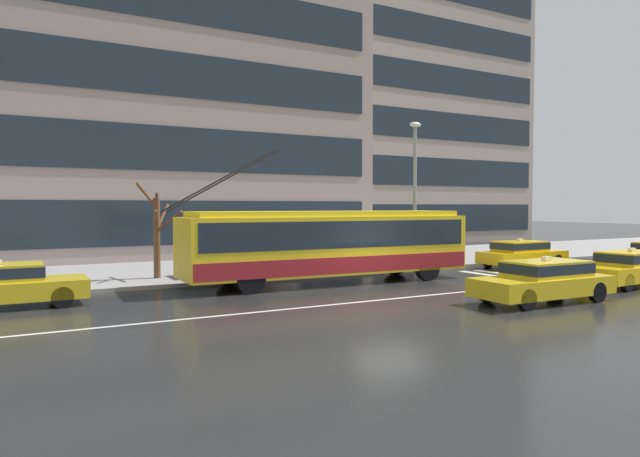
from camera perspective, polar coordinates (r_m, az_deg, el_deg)
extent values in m
plane|color=#242525|center=(19.59, 7.31, -6.35)|extent=(160.00, 160.00, 0.00)
cube|color=gray|center=(27.79, -4.49, -3.65)|extent=(80.00, 10.00, 0.14)
cube|color=beige|center=(24.78, 17.57, -4.62)|extent=(0.44, 4.40, 0.01)
cube|color=beige|center=(25.43, 18.97, -4.46)|extent=(0.44, 4.40, 0.01)
cube|color=beige|center=(26.11, 20.29, -4.31)|extent=(0.44, 4.40, 0.01)
cube|color=beige|center=(26.79, 21.55, -4.16)|extent=(0.44, 4.40, 0.01)
cube|color=beige|center=(27.49, 22.74, -4.02)|extent=(0.44, 4.40, 0.01)
cube|color=silver|center=(18.65, 9.52, -6.79)|extent=(72.00, 0.14, 0.01)
cube|color=yellow|center=(21.46, 0.93, -1.61)|extent=(11.29, 2.84, 2.13)
cube|color=yellow|center=(21.41, 0.94, 1.50)|extent=(10.61, 2.57, 0.20)
cube|color=#1E2833|center=(21.43, 0.94, -0.47)|extent=(10.85, 2.85, 0.98)
cube|color=maroon|center=(21.51, 0.93, -3.42)|extent=(11.18, 2.86, 0.60)
cube|color=#1E2833|center=(24.56, 12.44, -0.18)|extent=(0.19, 2.19, 1.06)
cube|color=black|center=(24.45, 12.18, 1.07)|extent=(0.22, 1.90, 0.28)
cylinder|color=black|center=(20.12, -10.22, 4.79)|extent=(3.97, 0.18, 2.22)
cylinder|color=black|center=(19.45, -9.61, 4.88)|extent=(3.97, 0.18, 2.22)
cylinder|color=black|center=(24.47, 7.61, -3.41)|extent=(1.05, 0.33, 1.04)
cylinder|color=black|center=(22.72, 10.79, -3.86)|extent=(1.05, 0.33, 1.04)
cylinder|color=black|center=(21.13, -9.13, -4.31)|extent=(1.05, 0.33, 1.04)
cylinder|color=black|center=(19.08, -7.06, -5.00)|extent=(1.05, 0.33, 1.04)
cube|color=yellow|center=(18.56, 21.50, -5.39)|extent=(4.60, 1.88, 0.55)
cube|color=yellow|center=(18.64, 21.89, -3.77)|extent=(2.50, 1.57, 0.48)
cube|color=#1E2833|center=(18.64, 21.90, -3.69)|extent=(2.54, 1.59, 0.31)
cube|color=silver|center=(18.61, 21.91, -2.82)|extent=(0.28, 0.17, 0.12)
cylinder|color=black|center=(16.97, 20.12, -6.75)|extent=(0.63, 0.22, 0.62)
cylinder|color=black|center=(18.04, 16.48, -6.18)|extent=(0.63, 0.22, 0.62)
cylinder|color=black|center=(19.27, 26.18, -5.78)|extent=(0.63, 0.22, 0.62)
cylinder|color=black|center=(20.22, 22.64, -5.35)|extent=(0.63, 0.22, 0.62)
cube|color=gold|center=(18.67, -29.25, -5.48)|extent=(4.44, 1.79, 0.55)
cylinder|color=black|center=(19.51, -24.90, -5.66)|extent=(0.62, 0.20, 0.62)
cylinder|color=black|center=(17.96, -24.56, -6.32)|extent=(0.62, 0.20, 0.62)
cube|color=yellow|center=(23.70, 28.68, -3.88)|extent=(4.52, 1.99, 0.55)
cube|color=yellow|center=(23.81, 28.91, -2.61)|extent=(2.48, 1.63, 0.48)
cube|color=#1E2833|center=(23.80, 28.91, -2.55)|extent=(2.52, 1.65, 0.31)
cube|color=silver|center=(23.78, 28.92, -1.87)|extent=(0.29, 0.18, 0.12)
cylinder|color=black|center=(22.08, 28.58, -4.82)|extent=(0.63, 0.24, 0.62)
cylinder|color=black|center=(22.85, 25.21, -4.53)|extent=(0.63, 0.24, 0.62)
cylinder|color=black|center=(25.36, 28.75, -3.94)|extent=(0.63, 0.24, 0.62)
cube|color=yellow|center=(28.75, 19.75, -2.70)|extent=(4.48, 1.75, 0.55)
cube|color=yellow|center=(28.57, 19.53, -1.69)|extent=(2.42, 1.50, 0.48)
cube|color=#1E2833|center=(28.57, 19.53, -1.65)|extent=(2.47, 1.51, 0.31)
cube|color=silver|center=(28.56, 19.54, -1.07)|extent=(0.28, 0.16, 0.12)
cylinder|color=black|center=(30.37, 20.51, -2.83)|extent=(0.62, 0.20, 0.62)
cylinder|color=black|center=(29.41, 22.77, -3.02)|extent=(0.62, 0.20, 0.62)
cylinder|color=black|center=(28.20, 16.60, -3.16)|extent=(0.62, 0.20, 0.62)
cylinder|color=black|center=(27.16, 18.90, -3.39)|extent=(0.62, 0.20, 0.62)
cylinder|color=black|center=(30.26, 28.05, -2.97)|extent=(0.26, 0.64, 0.62)
cylinder|color=black|center=(31.64, 29.33, -2.78)|extent=(0.26, 0.64, 0.62)
cylinder|color=gray|center=(23.87, -0.66, -1.67)|extent=(0.08, 0.08, 2.30)
cylinder|color=gray|center=(22.29, -9.40, -1.98)|extent=(0.08, 0.08, 2.30)
cylinder|color=gray|center=(25.03, -2.10, -1.49)|extent=(0.08, 0.08, 2.30)
cylinder|color=gray|center=(23.53, -10.49, -1.77)|extent=(0.08, 0.08, 2.30)
cube|color=#99ADB2|center=(24.21, -6.16, -1.52)|extent=(3.66, 0.04, 1.84)
cube|color=#B2B2B7|center=(23.56, -5.55, 1.17)|extent=(4.15, 1.62, 0.08)
cube|color=brown|center=(23.97, -5.85, -3.35)|extent=(2.70, 0.36, 0.08)
cylinder|color=#4C4E4B|center=(26.09, -0.50, -2.99)|extent=(0.14, 0.14, 0.80)
cylinder|color=#4C4E4B|center=(26.25, -0.47, -2.96)|extent=(0.14, 0.14, 0.80)
cylinder|color=navy|center=(26.12, -0.48, -1.48)|extent=(0.50, 0.50, 0.56)
sphere|color=tan|center=(26.10, -0.48, -0.61)|extent=(0.23, 0.23, 0.23)
cone|color=black|center=(26.20, -0.46, 0.05)|extent=(1.37, 1.37, 0.31)
cylinder|color=#333333|center=(26.23, -0.46, -1.11)|extent=(0.02, 0.02, 0.75)
cylinder|color=#26214B|center=(24.69, -5.16, -3.28)|extent=(0.14, 0.14, 0.81)
cylinder|color=#26214B|center=(24.83, -5.36, -3.25)|extent=(0.14, 0.14, 0.81)
cylinder|color=#222033|center=(24.70, -5.27, -1.66)|extent=(0.41, 0.41, 0.58)
sphere|color=#C9A98D|center=(24.68, -5.27, -0.75)|extent=(0.20, 0.20, 0.20)
cone|color=#D8366F|center=(24.77, -5.42, -0.09)|extent=(1.03, 1.03, 0.26)
cylinder|color=#333333|center=(24.79, -5.42, -1.24)|extent=(0.02, 0.02, 0.73)
cylinder|color=navy|center=(23.51, -8.03, -3.58)|extent=(0.14, 0.14, 0.81)
cylinder|color=navy|center=(23.59, -8.37, -3.56)|extent=(0.14, 0.14, 0.81)
cylinder|color=#523526|center=(23.49, -8.21, -1.86)|extent=(0.51, 0.51, 0.60)
sphere|color=#BEA98C|center=(23.46, -8.22, -0.85)|extent=(0.23, 0.23, 0.23)
cone|color=#2D45A8|center=(23.39, -7.96, -0.13)|extent=(1.58, 1.58, 0.31)
cylinder|color=#333333|center=(23.42, -7.96, -1.45)|extent=(0.02, 0.02, 0.77)
cylinder|color=gray|center=(26.51, 9.54, 3.15)|extent=(0.16, 0.16, 6.43)
ellipsoid|color=silver|center=(26.77, 9.59, 10.30)|extent=(0.60, 0.32, 0.24)
cylinder|color=brown|center=(22.79, -16.14, -0.94)|extent=(0.26, 0.26, 3.10)
cylinder|color=brown|center=(22.32, -16.18, 1.23)|extent=(0.33, 0.94, 0.52)
cylinder|color=brown|center=(22.48, -16.16, 2.53)|extent=(0.24, 0.66, 0.82)
cylinder|color=brown|center=(23.21, -15.62, 1.13)|extent=(0.77, 0.91, 1.05)
cylinder|color=brown|center=(22.81, -17.10, 3.24)|extent=(0.81, 0.40, 1.01)
cylinder|color=brown|center=(22.37, -14.99, 0.71)|extent=(0.84, 1.11, 0.87)
cube|color=gray|center=(37.21, -19.62, 12.26)|extent=(27.45, 14.29, 18.95)
cube|color=#1E2833|center=(29.60, -17.14, 0.53)|extent=(25.80, 0.06, 2.27)
cube|color=#1E2833|center=(29.73, -17.22, 7.85)|extent=(25.80, 0.06, 2.27)
cube|color=#1E2833|center=(30.34, -17.31, 14.98)|extent=(25.80, 0.06, 2.27)
cube|color=#A29488|center=(51.87, 8.88, 15.12)|extent=(18.83, 11.19, 29.00)
cube|color=#1E2833|center=(46.26, 13.08, 1.04)|extent=(17.70, 0.06, 2.17)
cube|color=#1E2833|center=(46.33, 13.12, 5.53)|extent=(17.70, 0.06, 2.17)
cube|color=#1E2833|center=(46.68, 13.16, 9.97)|extent=(17.70, 0.06, 2.17)
cube|color=#1E2833|center=(47.31, 13.20, 14.33)|extent=(17.70, 0.06, 2.17)
cube|color=#1E2833|center=(48.20, 13.25, 18.54)|extent=(17.70, 0.06, 2.17)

